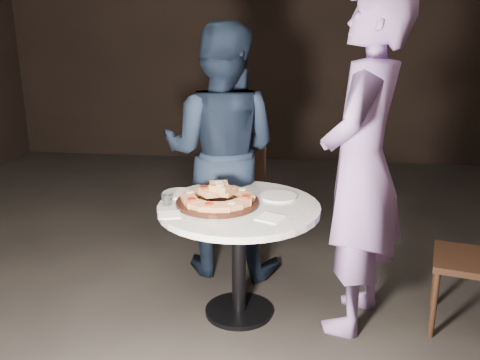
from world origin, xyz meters
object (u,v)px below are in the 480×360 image
Objects in this scene: table at (239,226)px; water_glass at (167,199)px; diner_teal at (362,166)px; diner_navy at (221,152)px; serving_board at (218,202)px; chair_far at (233,171)px; focaccia_pile at (218,196)px.

water_glass reaches higher than table.
diner_navy is at bearing -105.39° from diner_teal.
water_glass is at bearing -170.41° from serving_board.
chair_far is (-0.05, 1.04, -0.13)m from serving_board.
serving_board is 0.25× the size of diner_teal.
diner_teal is at bearing 0.34° from serving_board.
focaccia_pile is 0.60m from diner_navy.
diner_teal reaches higher than serving_board.
diner_teal is (1.05, 0.05, 0.21)m from water_glass.
chair_far is at bearing 92.85° from focaccia_pile.
diner_navy is 0.90× the size of diner_teal.
serving_board is 1.11× the size of focaccia_pile.
serving_board is at bearing -102.99° from focaccia_pile.
chair_far is 0.59× the size of diner_navy.
focaccia_pile reaches higher than water_glass.
focaccia_pile reaches higher than serving_board.
serving_board is (-0.12, 0.00, 0.14)m from table.
focaccia_pile is 0.25× the size of diner_navy.
focaccia_pile is 0.28m from water_glass.
table is 1.05m from chair_far.
diner_navy reaches higher than table.
serving_board is at bearing 179.92° from table.
focaccia_pile is 0.43× the size of chair_far.
focaccia_pile is 0.80m from diner_teal.
water_glass is at bearing -170.01° from focaccia_pile.
chair_far is at bearing 92.82° from serving_board.
focaccia_pile is at bearing 102.46° from diner_navy.
focaccia_pile is at bearing -70.73° from diner_teal.
serving_board is 0.81m from diner_teal.
focaccia_pile is 1.05m from chair_far.
water_glass is 0.67m from diner_navy.
water_glass is at bearing -68.12° from diner_teal.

